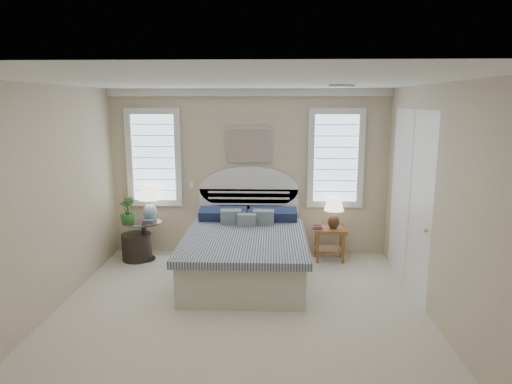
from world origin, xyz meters
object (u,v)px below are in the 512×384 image
object	(u,v)px
side_table_left	(144,237)
lamp_right	(334,209)
bed	(245,250)
lamp_left	(149,198)
floor_pot	(137,247)
nightstand_right	(330,237)

from	to	relation	value
side_table_left	lamp_right	distance (m)	3.04
bed	lamp_left	xyz separation A→B (m)	(-1.57, 0.72, 0.60)
bed	side_table_left	bearing A→B (deg)	160.26
bed	floor_pot	bearing A→B (deg)	161.50
lamp_left	lamp_right	bearing A→B (deg)	-0.90
nightstand_right	floor_pot	xyz separation A→B (m)	(-3.08, -0.10, -0.17)
bed	nightstand_right	distance (m)	1.47
bed	lamp_left	world-z (taller)	bed
lamp_right	side_table_left	bearing A→B (deg)	-178.41
nightstand_right	floor_pot	world-z (taller)	nightstand_right
nightstand_right	floor_pot	distance (m)	3.08
side_table_left	floor_pot	bearing A→B (deg)	178.76
bed	nightstand_right	size ratio (longest dim) A/B	4.29
side_table_left	lamp_left	bearing A→B (deg)	59.54
floor_pot	side_table_left	bearing A→B (deg)	-1.24
lamp_left	side_table_left	bearing A→B (deg)	-120.46
side_table_left	floor_pot	size ratio (longest dim) A/B	1.34
side_table_left	nightstand_right	distance (m)	2.95
bed	lamp_right	distance (m)	1.58
bed	floor_pot	xyz separation A→B (m)	(-1.78, 0.60, -0.17)
floor_pot	nightstand_right	bearing A→B (deg)	1.81
bed	lamp_right	bearing A→B (deg)	26.55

